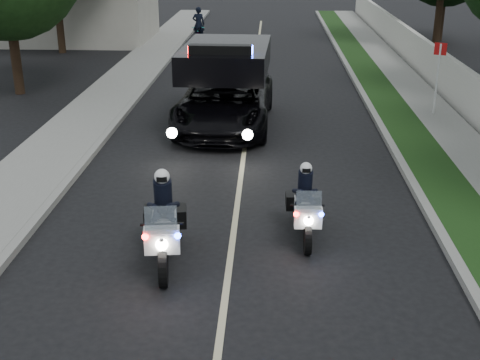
# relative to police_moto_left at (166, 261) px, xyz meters

# --- Properties ---
(ground) EXTENTS (120.00, 120.00, 0.00)m
(ground) POSITION_rel_police_moto_left_xyz_m (1.18, -0.84, 0.00)
(ground) COLOR black
(ground) RESTS_ON ground
(curb_right) EXTENTS (0.20, 60.00, 0.15)m
(curb_right) POSITION_rel_police_moto_left_xyz_m (5.28, 9.16, 0.07)
(curb_right) COLOR gray
(curb_right) RESTS_ON ground
(grass_verge) EXTENTS (1.20, 60.00, 0.16)m
(grass_verge) POSITION_rel_police_moto_left_xyz_m (5.98, 9.16, 0.08)
(grass_verge) COLOR #193814
(grass_verge) RESTS_ON ground
(sidewalk_right) EXTENTS (1.40, 60.00, 0.16)m
(sidewalk_right) POSITION_rel_police_moto_left_xyz_m (7.28, 9.16, 0.08)
(sidewalk_right) COLOR gray
(sidewalk_right) RESTS_ON ground
(property_wall) EXTENTS (0.22, 60.00, 1.50)m
(property_wall) POSITION_rel_police_moto_left_xyz_m (8.28, 9.16, 0.75)
(property_wall) COLOR beige
(property_wall) RESTS_ON ground
(curb_left) EXTENTS (0.20, 60.00, 0.15)m
(curb_left) POSITION_rel_police_moto_left_xyz_m (-2.92, 9.16, 0.07)
(curb_left) COLOR gray
(curb_left) RESTS_ON ground
(sidewalk_left) EXTENTS (2.00, 60.00, 0.16)m
(sidewalk_left) POSITION_rel_police_moto_left_xyz_m (-4.02, 9.16, 0.08)
(sidewalk_left) COLOR gray
(sidewalk_left) RESTS_ON ground
(lane_marking) EXTENTS (0.12, 50.00, 0.01)m
(lane_marking) POSITION_rel_police_moto_left_xyz_m (1.18, 9.16, 0.00)
(lane_marking) COLOR #BFB78C
(lane_marking) RESTS_ON ground
(police_moto_left) EXTENTS (0.97, 2.13, 1.75)m
(police_moto_left) POSITION_rel_police_moto_left_xyz_m (0.00, 0.00, 0.00)
(police_moto_left) COLOR silver
(police_moto_left) RESTS_ON ground
(police_moto_right) EXTENTS (0.67, 1.79, 1.51)m
(police_moto_right) POSITION_rel_police_moto_left_xyz_m (2.59, 1.17, 0.00)
(police_moto_right) COLOR white
(police_moto_right) RESTS_ON ground
(police_suv) EXTENTS (2.96, 6.03, 2.89)m
(police_suv) POSITION_rel_police_moto_left_xyz_m (0.50, 8.74, 0.00)
(police_suv) COLOR black
(police_suv) RESTS_ON ground
(bicycle) EXTENTS (0.74, 1.94, 1.00)m
(bicycle) POSITION_rel_police_moto_left_xyz_m (-2.00, 24.16, 0.00)
(bicycle) COLOR black
(bicycle) RESTS_ON ground
(cyclist) EXTENTS (0.65, 0.44, 1.78)m
(cyclist) POSITION_rel_police_moto_left_xyz_m (-2.00, 24.16, 0.00)
(cyclist) COLOR black
(cyclist) RESTS_ON ground
(sign_post) EXTENTS (0.52, 0.52, 2.50)m
(sign_post) POSITION_rel_police_moto_left_xyz_m (7.18, 10.04, 0.00)
(sign_post) COLOR #B61F0D
(sign_post) RESTS_ON ground
(tree_right_d) EXTENTS (7.85, 7.85, 11.00)m
(tree_right_d) POSITION_rel_police_moto_left_xyz_m (10.57, 24.07, 0.00)
(tree_right_d) COLOR #203D14
(tree_right_d) RESTS_ON ground
(tree_right_e) EXTENTS (5.84, 5.84, 8.49)m
(tree_right_e) POSITION_rel_police_moto_left_xyz_m (11.24, 26.19, 0.00)
(tree_right_e) COLOR black
(tree_right_e) RESTS_ON ground
(tree_left_near) EXTENTS (6.67, 6.67, 9.15)m
(tree_left_near) POSITION_rel_police_moto_left_xyz_m (-7.49, 12.69, 0.00)
(tree_left_near) COLOR #1A3E14
(tree_left_near) RESTS_ON ground
(tree_left_far) EXTENTS (9.78, 9.78, 12.67)m
(tree_left_far) POSITION_rel_police_moto_left_xyz_m (-8.59, 21.34, 0.00)
(tree_left_far) COLOR #153410
(tree_left_far) RESTS_ON ground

